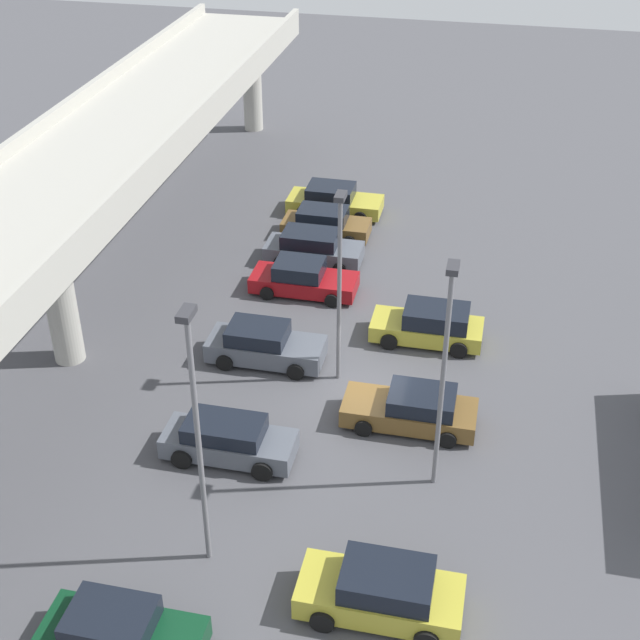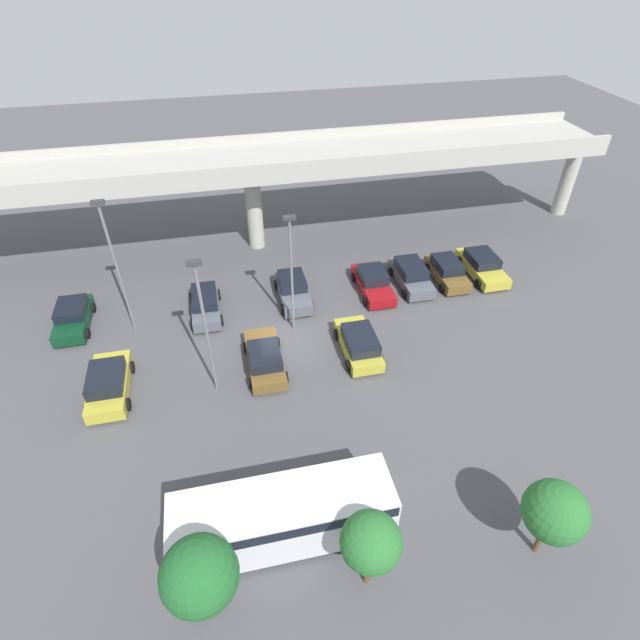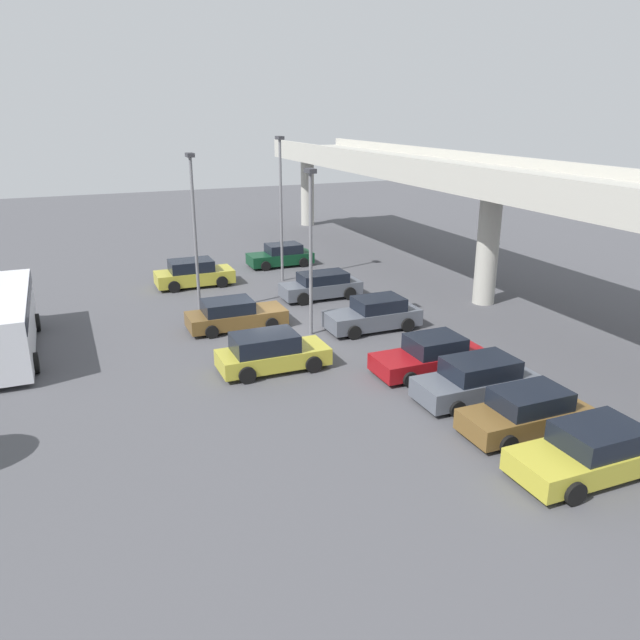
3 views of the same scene
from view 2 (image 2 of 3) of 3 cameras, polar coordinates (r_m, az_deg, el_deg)
The scene contains 19 objects.
ground_plane at distance 30.18m, azimuth -4.41°, elevation -2.85°, with size 113.06×113.06×0.00m, color #4C4C51.
highway_overpass at distance 37.24m, azimuth -7.97°, elevation 17.00°, with size 53.95×6.12×7.65m.
parked_car_0 at distance 34.67m, azimuth -26.41°, elevation 0.33°, with size 2.11×4.33×1.49m.
parked_car_1 at distance 28.98m, azimuth -23.02°, elevation -6.68°, with size 2.21×4.58×1.61m.
parked_car_2 at distance 32.93m, azimuth -12.96°, elevation 1.83°, with size 1.97×4.51×1.48m.
parked_car_3 at distance 28.39m, azimuth -6.34°, elevation -4.36°, with size 2.15×4.75×1.46m.
parked_car_4 at distance 33.41m, azimuth -3.12°, elevation 3.51°, with size 2.11×4.58×1.57m.
parked_car_5 at distance 29.15m, azimuth 4.47°, elevation -2.64°, with size 2.12×4.50×1.58m.
parked_car_6 at distance 34.36m, azimuth 6.08°, elevation 4.33°, with size 2.13×4.69×1.51m.
parked_car_7 at distance 35.35m, azimuth 10.36°, elevation 5.08°, with size 2.10×4.54×1.57m.
parked_car_8 at distance 36.40m, azimuth 14.33°, elevation 5.46°, with size 2.03×4.30×1.49m.
parked_car_9 at distance 37.71m, azimuth 18.04°, elevation 5.96°, with size 2.23×4.87×1.53m.
shuttle_bus at distance 21.22m, azimuth -4.21°, elevation -21.32°, with size 8.78×2.82×2.71m.
lamp_post_near_aisle at distance 28.70m, azimuth -3.30°, elevation 6.12°, with size 0.70×0.35×7.71m.
lamp_post_mid_lot at distance 24.91m, azimuth -13.06°, elevation -0.04°, with size 0.70×0.35×8.17m.
lamp_post_by_overpass at distance 30.51m, azimuth -22.40°, elevation 6.29°, with size 0.70×0.35×8.67m.
tree_front_left at distance 18.78m, azimuth -13.62°, elevation -26.52°, with size 2.64×2.64×4.54m.
tree_front_centre at distance 19.23m, azimuth 5.84°, elevation -23.95°, with size 2.23×2.23×4.07m.
tree_front_right at distance 21.67m, azimuth 25.25°, elevation -19.22°, with size 2.42×2.42×4.04m.
Camera 2 is at (-2.60, -22.48, 19.97)m, focal length 28.00 mm.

